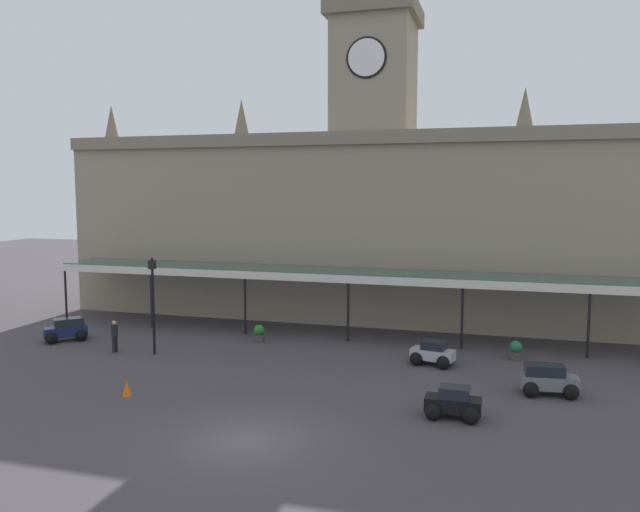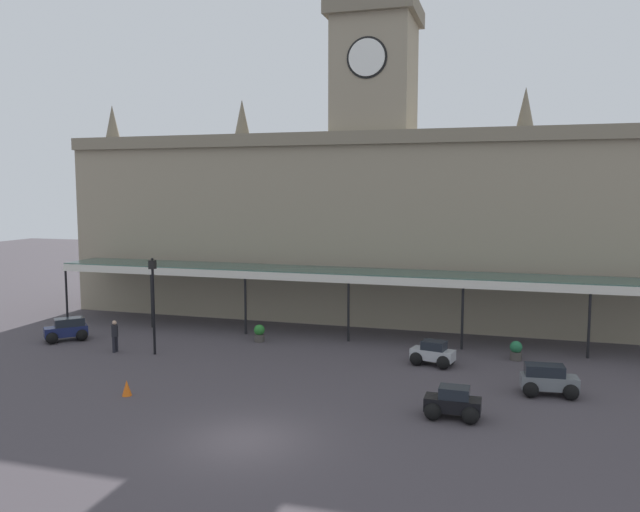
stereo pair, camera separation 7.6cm
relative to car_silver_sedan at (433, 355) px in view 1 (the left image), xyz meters
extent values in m
plane|color=#443E43|center=(-5.06, -10.99, -0.50)|extent=(140.00, 140.00, 0.00)
cube|color=gray|center=(-5.06, 10.14, 5.45)|extent=(40.70, 6.07, 11.90)
cube|color=gray|center=(-5.06, 6.96, 11.00)|extent=(40.70, 0.30, 0.80)
cube|color=gray|center=(-5.06, 10.14, 14.90)|extent=(4.80, 4.80, 7.01)
cube|color=#766C59|center=(-5.06, 10.14, 18.91)|extent=(5.50, 5.50, 1.00)
cylinder|color=white|center=(-5.06, 7.68, 15.74)|extent=(2.20, 0.12, 2.20)
cylinder|color=black|center=(-5.06, 7.72, 15.74)|extent=(2.46, 0.06, 2.46)
cone|color=#6E6554|center=(-24.41, 10.14, 12.70)|extent=(1.10, 1.10, 2.60)
cone|color=#6E6554|center=(-14.22, 10.14, 12.70)|extent=(1.10, 1.10, 2.60)
cone|color=#6E6554|center=(4.10, 10.14, 12.70)|extent=(1.10, 1.10, 2.60)
cube|color=#38564C|center=(-5.06, 4.91, 3.21)|extent=(37.15, 3.20, 0.16)
cube|color=silver|center=(-5.06, 3.31, 3.01)|extent=(37.15, 0.12, 0.44)
cylinder|color=black|center=(-23.63, 3.46, 1.31)|extent=(0.14, 0.14, 3.63)
cylinder|color=black|center=(-17.44, 3.46, 1.31)|extent=(0.14, 0.14, 3.63)
cylinder|color=black|center=(-11.25, 3.46, 1.31)|extent=(0.14, 0.14, 3.63)
cylinder|color=black|center=(-5.06, 3.46, 1.31)|extent=(0.14, 0.14, 3.63)
cylinder|color=black|center=(1.13, 3.46, 1.31)|extent=(0.14, 0.14, 3.63)
cylinder|color=black|center=(7.32, 3.46, 1.31)|extent=(0.14, 0.14, 3.63)
cube|color=#B2B5BA|center=(-0.01, 0.00, 0.02)|extent=(2.20, 1.32, 0.50)
cube|color=#1E232B|center=(0.04, -0.01, 0.48)|extent=(1.25, 1.03, 0.42)
sphere|color=black|center=(-0.76, -0.27, -0.18)|extent=(0.64, 0.64, 0.64)
sphere|color=black|center=(-0.57, 0.58, -0.18)|extent=(0.64, 0.64, 0.64)
sphere|color=black|center=(0.55, -0.58, -0.18)|extent=(0.64, 0.64, 0.64)
sphere|color=black|center=(0.75, 0.28, -0.18)|extent=(0.64, 0.64, 0.64)
cube|color=slate|center=(5.09, -3.11, 0.04)|extent=(2.32, 1.09, 0.55)
cube|color=#1E232B|center=(4.89, -3.13, 0.54)|extent=(1.62, 0.96, 0.45)
sphere|color=black|center=(5.82, -2.60, -0.18)|extent=(0.64, 0.64, 0.64)
sphere|color=black|center=(5.90, -3.49, -0.18)|extent=(0.64, 0.64, 0.64)
sphere|color=black|center=(4.28, -2.73, -0.18)|extent=(0.64, 0.64, 0.64)
sphere|color=black|center=(4.35, -3.62, -0.18)|extent=(0.64, 0.64, 0.64)
cube|color=#19214C|center=(-20.24, -0.94, 0.04)|extent=(2.23, 2.23, 0.55)
cube|color=#1E232B|center=(-20.09, -0.79, 0.54)|extent=(1.68, 1.68, 0.45)
sphere|color=black|center=(-20.46, -1.80, -0.18)|extent=(0.64, 0.64, 0.64)
sphere|color=black|center=(-21.10, -1.17, -0.18)|extent=(0.64, 0.64, 0.64)
sphere|color=black|center=(-19.37, -0.71, -0.18)|extent=(0.64, 0.64, 0.64)
sphere|color=black|center=(-20.01, -0.07, -0.18)|extent=(0.64, 0.64, 0.64)
cube|color=black|center=(1.49, -6.87, 0.02)|extent=(2.06, 0.91, 0.50)
cube|color=#1E232B|center=(1.54, -6.87, 0.48)|extent=(1.11, 0.82, 0.42)
sphere|color=black|center=(0.81, -7.30, -0.18)|extent=(0.64, 0.64, 0.64)
sphere|color=black|center=(0.82, -6.42, -0.18)|extent=(0.64, 0.64, 0.64)
sphere|color=black|center=(2.16, -7.32, -0.18)|extent=(0.64, 0.64, 0.64)
sphere|color=black|center=(2.17, -6.44, -0.18)|extent=(0.64, 0.64, 0.64)
cylinder|color=black|center=(-16.14, -2.38, -0.09)|extent=(0.17, 0.17, 0.82)
cylinder|color=black|center=(-16.14, -2.16, -0.09)|extent=(0.17, 0.17, 0.82)
cylinder|color=black|center=(-16.14, -2.27, 0.63)|extent=(0.34, 0.34, 0.62)
sphere|color=tan|center=(-16.14, -2.27, 1.05)|extent=(0.23, 0.23, 0.23)
cylinder|color=black|center=(-13.93, -2.07, 1.71)|extent=(0.13, 0.13, 4.42)
cube|color=black|center=(-13.93, -2.07, 4.14)|extent=(0.30, 0.30, 0.44)
sphere|color=black|center=(-13.93, -2.07, 4.42)|extent=(0.14, 0.14, 0.14)
cone|color=orange|center=(-11.55, -8.13, -0.18)|extent=(0.40, 0.40, 0.65)
cylinder|color=#47423D|center=(-9.78, 1.94, -0.29)|extent=(0.56, 0.56, 0.42)
sphere|color=#28742B|center=(-9.78, 1.94, 0.16)|extent=(0.60, 0.60, 0.60)
cylinder|color=#47423D|center=(3.85, 2.06, -0.29)|extent=(0.56, 0.56, 0.42)
sphere|color=#22683F|center=(3.85, 2.06, 0.16)|extent=(0.60, 0.60, 0.60)
camera|label=1|loc=(3.09, -29.81, 7.95)|focal=35.15mm
camera|label=2|loc=(3.17, -29.79, 7.95)|focal=35.15mm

